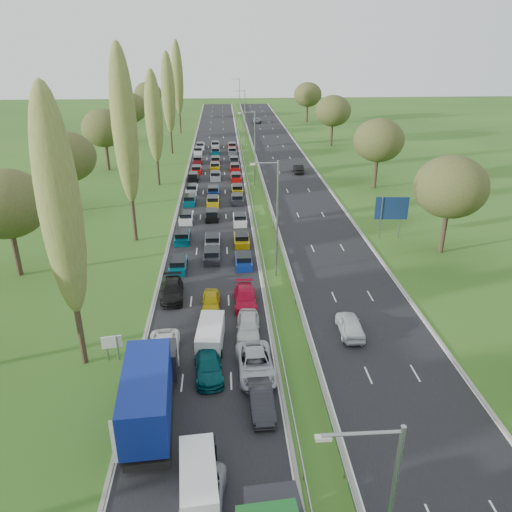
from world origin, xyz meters
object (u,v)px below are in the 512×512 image
object	(u,v)px
white_van_front	(199,477)
near_car_2	(164,348)
blue_lorry	(149,392)
white_van_rear	(210,334)
near_car_3	(172,290)
direction_sign	(392,210)
info_sign	(112,345)

from	to	relation	value
white_van_front	near_car_2	bearing A→B (deg)	99.28
near_car_2	blue_lorry	xyz separation A→B (m)	(-0.11, -6.92, 1.45)
near_car_2	white_van_rear	distance (m)	3.77
near_car_3	blue_lorry	size ratio (longest dim) A/B	0.51
white_van_front	direction_sign	world-z (taller)	direction_sign
white_van_rear	blue_lorry	bearing A→B (deg)	-109.19
white_van_front	info_sign	distance (m)	14.36
near_car_2	white_van_rear	xyz separation A→B (m)	(3.53, 1.30, 0.29)
near_car_2	white_van_rear	size ratio (longest dim) A/B	1.03
info_sign	blue_lorry	bearing A→B (deg)	-60.92
blue_lorry	direction_sign	bearing A→B (deg)	46.57
direction_sign	white_van_rear	bearing A→B (deg)	-134.18
blue_lorry	white_van_rear	size ratio (longest dim) A/B	2.05
blue_lorry	info_sign	world-z (taller)	blue_lorry
near_car_3	blue_lorry	world-z (taller)	blue_lorry
near_car_2	white_van_front	world-z (taller)	white_van_front
white_van_rear	info_sign	world-z (taller)	info_sign
white_van_rear	direction_sign	distance (m)	30.86
near_car_2	white_van_front	size ratio (longest dim) A/B	1.03
near_car_3	white_van_rear	size ratio (longest dim) A/B	1.06
near_car_3	blue_lorry	xyz separation A→B (m)	(0.13, -16.47, 1.40)
near_car_2	info_sign	distance (m)	3.90
near_car_2	near_car_3	size ratio (longest dim) A/B	0.98
near_car_3	near_car_2	bearing A→B (deg)	-91.92
near_car_2	white_van_rear	bearing A→B (deg)	16.88
near_car_2	near_car_3	bearing A→B (deg)	88.16
white_van_rear	direction_sign	xyz separation A→B (m)	(21.43, 22.05, 2.57)
near_car_2	near_car_3	world-z (taller)	near_car_3
near_car_2	info_sign	size ratio (longest dim) A/B	2.39
white_van_rear	direction_sign	size ratio (longest dim) A/B	0.93
info_sign	white_van_front	bearing A→B (deg)	-60.84
near_car_3	white_van_front	bearing A→B (deg)	-84.71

